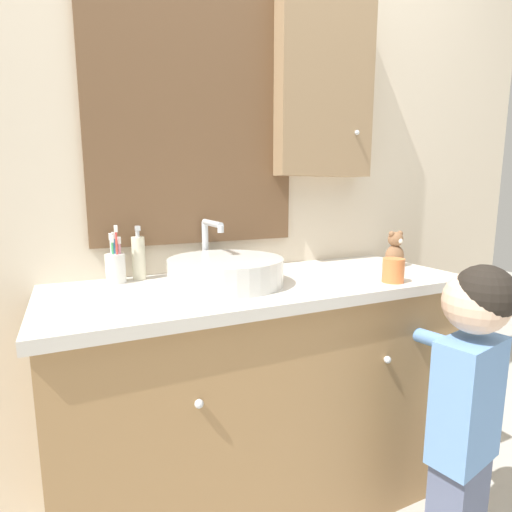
{
  "coord_description": "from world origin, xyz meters",
  "views": [
    {
      "loc": [
        -0.59,
        -0.86,
        1.16
      ],
      "look_at": [
        -0.06,
        0.28,
        0.95
      ],
      "focal_mm": 28.0,
      "sensor_mm": 36.0,
      "label": 1
    }
  ],
  "objects_px": {
    "teddy_bear": "(395,250)",
    "soap_dispenser": "(139,257)",
    "child_figure": "(468,390)",
    "drinking_cup": "(393,270)",
    "toothbrush_holder": "(116,266)",
    "sink_basin": "(226,270)"
  },
  "relations": [
    {
      "from": "sink_basin",
      "to": "teddy_bear",
      "type": "xyz_separation_m",
      "value": [
        0.73,
        -0.0,
        0.02
      ]
    },
    {
      "from": "teddy_bear",
      "to": "drinking_cup",
      "type": "bearing_deg",
      "value": -134.84
    },
    {
      "from": "toothbrush_holder",
      "to": "drinking_cup",
      "type": "bearing_deg",
      "value": -24.51
    },
    {
      "from": "teddy_bear",
      "to": "soap_dispenser",
      "type": "bearing_deg",
      "value": 168.47
    },
    {
      "from": "child_figure",
      "to": "teddy_bear",
      "type": "height_order",
      "value": "teddy_bear"
    },
    {
      "from": "soap_dispenser",
      "to": "teddy_bear",
      "type": "height_order",
      "value": "soap_dispenser"
    },
    {
      "from": "soap_dispenser",
      "to": "teddy_bear",
      "type": "relative_size",
      "value": 1.29
    },
    {
      "from": "soap_dispenser",
      "to": "teddy_bear",
      "type": "distance_m",
      "value": 1.0
    },
    {
      "from": "child_figure",
      "to": "drinking_cup",
      "type": "height_order",
      "value": "child_figure"
    },
    {
      "from": "toothbrush_holder",
      "to": "drinking_cup",
      "type": "relative_size",
      "value": 2.39
    },
    {
      "from": "sink_basin",
      "to": "toothbrush_holder",
      "type": "height_order",
      "value": "sink_basin"
    },
    {
      "from": "sink_basin",
      "to": "drinking_cup",
      "type": "relative_size",
      "value": 5.31
    },
    {
      "from": "toothbrush_holder",
      "to": "soap_dispenser",
      "type": "xyz_separation_m",
      "value": [
        0.08,
        0.02,
        0.02
      ]
    },
    {
      "from": "toothbrush_holder",
      "to": "child_figure",
      "type": "height_order",
      "value": "toothbrush_holder"
    },
    {
      "from": "sink_basin",
      "to": "teddy_bear",
      "type": "bearing_deg",
      "value": -0.37
    },
    {
      "from": "soap_dispenser",
      "to": "drinking_cup",
      "type": "distance_m",
      "value": 0.87
    },
    {
      "from": "toothbrush_holder",
      "to": "child_figure",
      "type": "bearing_deg",
      "value": -36.8
    },
    {
      "from": "soap_dispenser",
      "to": "child_figure",
      "type": "xyz_separation_m",
      "value": [
        0.81,
        -0.69,
        -0.35
      ]
    },
    {
      "from": "soap_dispenser",
      "to": "child_figure",
      "type": "height_order",
      "value": "soap_dispenser"
    },
    {
      "from": "teddy_bear",
      "to": "sink_basin",
      "type": "bearing_deg",
      "value": 179.63
    },
    {
      "from": "drinking_cup",
      "to": "teddy_bear",
      "type": "bearing_deg",
      "value": 45.16
    },
    {
      "from": "toothbrush_holder",
      "to": "teddy_bear",
      "type": "xyz_separation_m",
      "value": [
        1.06,
        -0.18,
        0.01
      ]
    }
  ]
}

